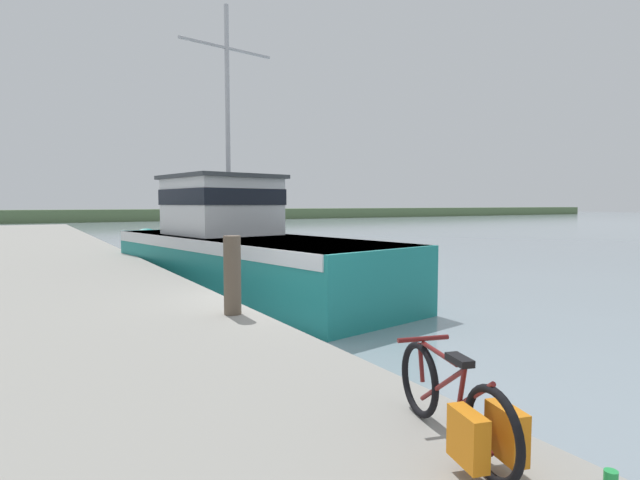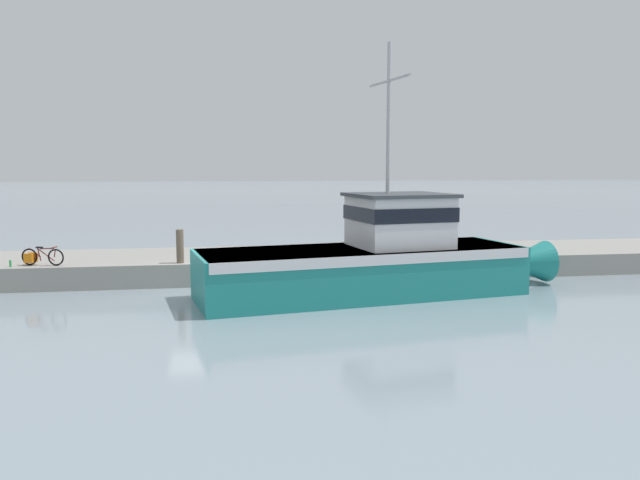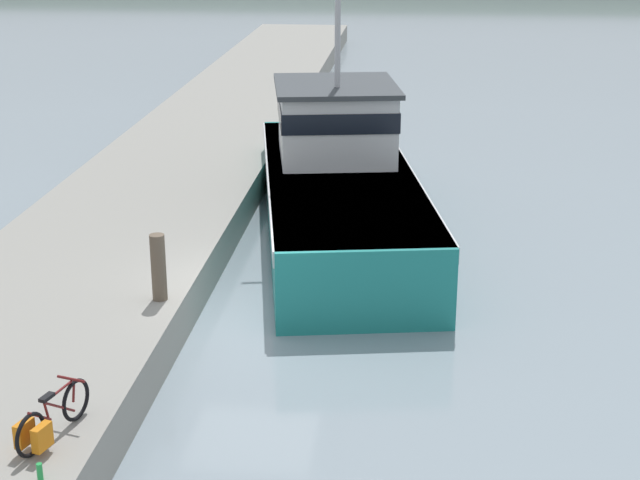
# 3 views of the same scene
# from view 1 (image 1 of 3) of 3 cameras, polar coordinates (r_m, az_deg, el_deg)

# --- Properties ---
(ground_plane) EXTENTS (320.00, 320.00, 0.00)m
(ground_plane) POSITION_cam_1_polar(r_m,az_deg,el_deg) (9.69, -3.51, -11.44)
(ground_plane) COLOR #84939E
(dock_pier) EXTENTS (4.92, 80.00, 0.86)m
(dock_pier) POSITION_cam_1_polar(r_m,az_deg,el_deg) (8.61, -25.20, -10.86)
(dock_pier) COLOR gray
(dock_pier) RESTS_ON ground_plane
(far_shoreline) EXTENTS (180.00, 5.00, 1.78)m
(far_shoreline) POSITION_cam_1_polar(r_m,az_deg,el_deg) (86.67, -7.57, 2.97)
(far_shoreline) COLOR #567047
(far_shoreline) RESTS_ON ground_plane
(fishing_boat_main) EXTENTS (5.26, 13.36, 8.52)m
(fishing_boat_main) POSITION_cam_1_polar(r_m,az_deg,el_deg) (15.28, -9.68, -0.93)
(fishing_boat_main) COLOR teal
(fishing_boat_main) RESTS_ON ground_plane
(bicycle_touring) EXTENTS (0.70, 1.57, 0.68)m
(bicycle_touring) POSITION_cam_1_polar(r_m,az_deg,el_deg) (3.78, 15.98, -18.27)
(bicycle_touring) COLOR black
(bicycle_touring) RESTS_ON dock_pier
(mooring_post) EXTENTS (0.27, 0.27, 1.24)m
(mooring_post) POSITION_cam_1_polar(r_m,az_deg,el_deg) (7.98, -9.99, -3.98)
(mooring_post) COLOR brown
(mooring_post) RESTS_ON dock_pier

